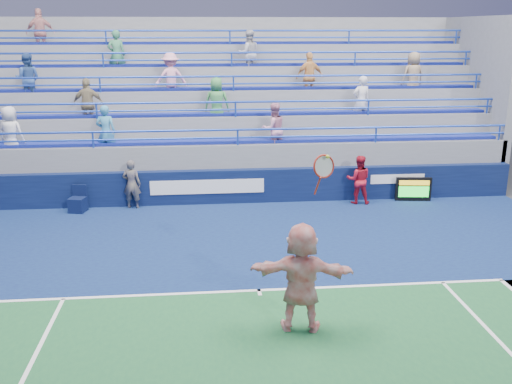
{
  "coord_description": "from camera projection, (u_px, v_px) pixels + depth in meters",
  "views": [
    {
      "loc": [
        -1.14,
        -11.12,
        5.46
      ],
      "look_at": [
        0.18,
        2.5,
        1.5
      ],
      "focal_mm": 40.0,
      "sensor_mm": 36.0,
      "label": 1
    }
  ],
  "objects": [
    {
      "name": "ground",
      "position": [
        259.0,
        291.0,
        12.25
      ],
      "size": [
        120.0,
        120.0,
        0.0
      ],
      "primitive_type": "plane",
      "color": "#333538"
    },
    {
      "name": "serve_speed_board",
      "position": [
        413.0,
        189.0,
        18.51
      ],
      "size": [
        1.15,
        0.26,
        0.79
      ],
      "color": "black",
      "rests_on": "ground"
    },
    {
      "name": "tennis_player",
      "position": [
        301.0,
        277.0,
        10.45
      ],
      "size": [
        2.02,
        0.96,
        3.35
      ],
      "color": "white",
      "rests_on": "ground"
    },
    {
      "name": "bleacher_stand",
      "position": [
        231.0,
        135.0,
        21.65
      ],
      "size": [
        18.0,
        5.6,
        6.13
      ],
      "color": "slate",
      "rests_on": "ground"
    },
    {
      "name": "judge_chair",
      "position": [
        78.0,
        204.0,
        17.45
      ],
      "size": [
        0.56,
        0.56,
        0.82
      ],
      "color": "#0B1437",
      "rests_on": "ground"
    },
    {
      "name": "sponsor_wall",
      "position": [
        239.0,
        186.0,
        18.32
      ],
      "size": [
        18.0,
        0.32,
        1.1
      ],
      "color": "#091134",
      "rests_on": "ground"
    },
    {
      "name": "line_judge",
      "position": [
        132.0,
        184.0,
        17.68
      ],
      "size": [
        0.62,
        0.45,
        1.56
      ],
      "primitive_type": "imported",
      "rotation": [
        0.0,
        0.0,
        2.99
      ],
      "color": "#15163A",
      "rests_on": "ground"
    },
    {
      "name": "ball_girl",
      "position": [
        359.0,
        180.0,
        18.17
      ],
      "size": [
        0.86,
        0.72,
        1.57
      ],
      "primitive_type": "imported",
      "rotation": [
        0.0,
        0.0,
        2.96
      ],
      "color": "#AD1326",
      "rests_on": "ground"
    }
  ]
}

